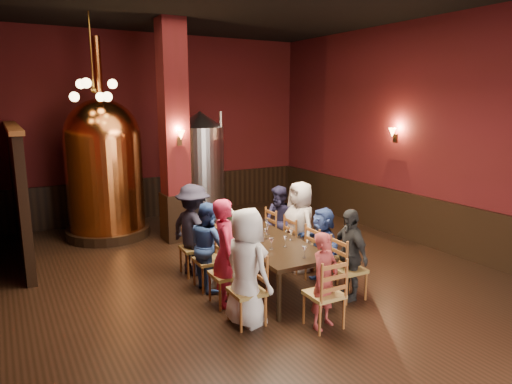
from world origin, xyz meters
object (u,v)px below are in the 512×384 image
dining_table (266,244)px  rose_vase (230,214)px  person_2 (209,246)px  person_1 (226,252)px  steel_vessel (201,167)px  person_0 (247,267)px  copper_kettle (104,167)px

dining_table → rose_vase: 1.06m
dining_table → person_2: person_2 is taller
person_1 → rose_vase: bearing=-6.3°
dining_table → person_1: 0.92m
dining_table → steel_vessel: steel_vessel is taller
steel_vessel → rose_vase: size_ratio=7.68×
person_0 → rose_vase: size_ratio=4.57×
person_0 → person_2: 1.33m
person_0 → copper_kettle: copper_kettle is taller
dining_table → steel_vessel: bearing=82.9°
dining_table → person_1: person_1 is taller
copper_kettle → dining_table: bearing=-68.1°
dining_table → person_0: person_0 is taller
dining_table → person_0: bearing=-130.4°
person_1 → copper_kettle: bearing=32.2°
person_0 → person_1: (0.02, 0.67, -0.00)m
person_2 → rose_vase: person_2 is taller
person_0 → steel_vessel: bearing=-29.1°
person_2 → copper_kettle: size_ratio=0.33×
person_2 → steel_vessel: (1.50, 3.79, 0.64)m
person_0 → person_2: person_0 is taller
person_0 → steel_vessel: (1.54, 5.12, 0.54)m
dining_table → person_0: 1.32m
person_1 → rose_vase: 1.50m
dining_table → rose_vase: rose_vase is taller
rose_vase → steel_vessel: bearing=75.6°
person_1 → rose_vase: size_ratio=4.54×
person_0 → person_2: size_ratio=1.14×
rose_vase → dining_table: bearing=-81.6°
person_2 → copper_kettle: copper_kettle is taller
person_0 → steel_vessel: size_ratio=0.59×
dining_table → person_0: (-0.88, -0.97, 0.10)m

